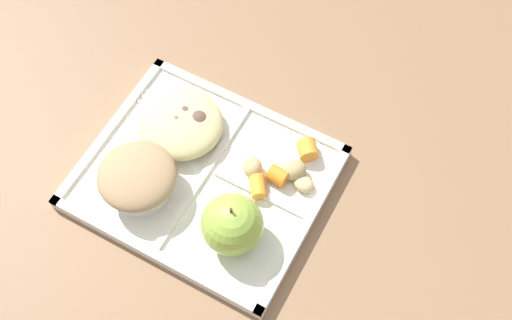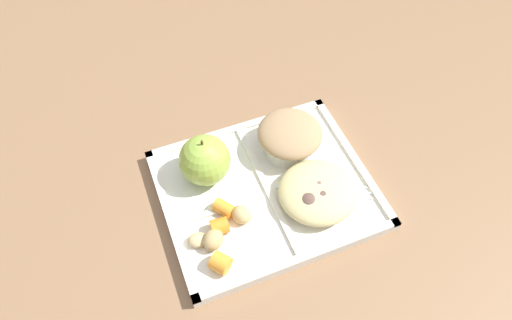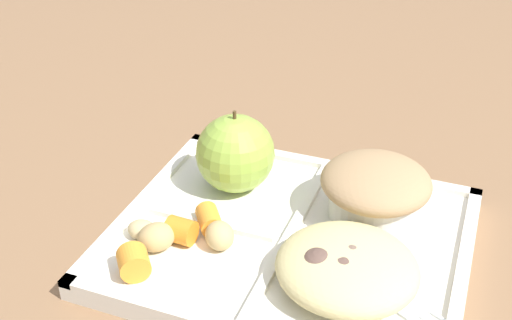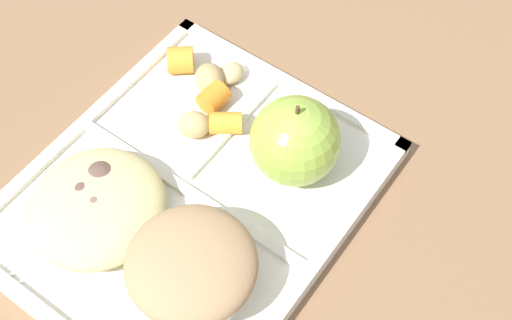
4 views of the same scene
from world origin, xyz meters
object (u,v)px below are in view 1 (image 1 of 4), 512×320
(lunch_tray, at_px, (205,178))
(green_apple, at_px, (232,224))
(bran_muffin, at_px, (138,179))
(plastic_fork, at_px, (163,124))

(lunch_tray, xyz_separation_m, green_apple, (-0.08, 0.06, 0.05))
(green_apple, xyz_separation_m, bran_muffin, (0.14, 0.00, -0.01))
(green_apple, height_order, bran_muffin, green_apple)
(plastic_fork, bearing_deg, green_apple, 149.56)
(green_apple, height_order, plastic_fork, green_apple)
(bran_muffin, bearing_deg, green_apple, -180.00)
(lunch_tray, distance_m, green_apple, 0.11)
(bran_muffin, bearing_deg, lunch_tray, -138.02)
(green_apple, distance_m, plastic_fork, 0.20)
(green_apple, distance_m, bran_muffin, 0.14)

